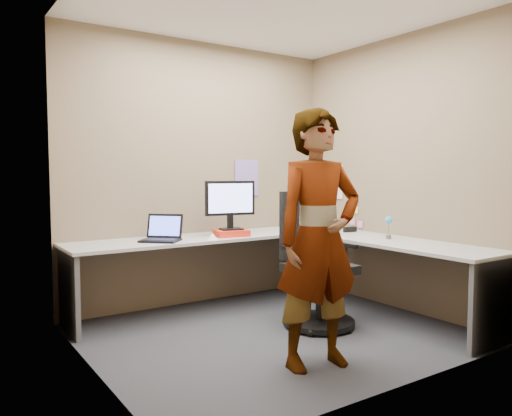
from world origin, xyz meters
TOP-DOWN VIEW (x-y plane):
  - ground at (0.00, 0.00)m, footprint 3.00×3.00m
  - wall_back at (0.00, 1.30)m, footprint 3.00×0.00m
  - wall_right at (1.50, 0.00)m, footprint 0.00×2.70m
  - wall_left at (-1.50, 0.00)m, footprint 0.00×2.70m
  - ceiling at (0.00, 0.00)m, footprint 3.00×3.00m
  - desk at (0.44, 0.39)m, footprint 2.98×2.58m
  - paper_ream at (0.09, 0.85)m, footprint 0.36×0.29m
  - monitor at (0.09, 0.87)m, footprint 0.51×0.18m
  - laptop at (-0.61, 0.92)m, footprint 0.44×0.44m
  - trackball_mouse at (-0.48, 0.97)m, footprint 0.12×0.08m
  - origami at (-0.18, 0.75)m, footprint 0.10×0.10m
  - stapler at (1.31, 0.45)m, footprint 0.15×0.06m
  - flower at (1.22, -0.16)m, footprint 0.07×0.07m
  - calendar_purple at (0.55, 1.29)m, footprint 0.30×0.01m
  - calendar_white at (1.49, 0.90)m, footprint 0.01×0.28m
  - sticky_note_a at (1.49, 0.55)m, footprint 0.01×0.07m
  - sticky_note_b at (1.49, 0.60)m, footprint 0.01×0.07m
  - sticky_note_c at (1.49, 0.48)m, footprint 0.01×0.07m
  - sticky_note_d at (1.49, 0.70)m, footprint 0.01×0.07m
  - office_chair at (0.43, -0.01)m, footprint 0.62×0.62m
  - person at (-0.16, -0.74)m, footprint 0.71×0.52m

SIDE VIEW (x-z plane):
  - ground at x=0.00m, z-range 0.00..0.00m
  - office_chair at x=0.43m, z-range -0.11..1.06m
  - desk at x=0.44m, z-range 0.22..0.95m
  - trackball_mouse at x=-0.48m, z-range 0.72..0.79m
  - stapler at x=1.31m, z-range 0.73..0.78m
  - origami at x=-0.18m, z-range 0.73..0.79m
  - paper_ream at x=0.09m, z-range 0.73..0.79m
  - laptop at x=-0.61m, z-range 0.67..0.91m
  - sticky_note_c at x=1.49m, z-range 0.76..0.84m
  - sticky_note_b at x=1.49m, z-range 0.78..0.86m
  - flower at x=1.22m, z-range 0.77..0.98m
  - person at x=-0.16m, z-range 0.00..1.80m
  - sticky_note_d at x=1.49m, z-range 0.88..0.96m
  - sticky_note_a at x=1.49m, z-range 0.91..0.99m
  - monitor at x=0.09m, z-range 0.84..1.32m
  - calendar_white at x=1.49m, z-range 1.06..1.44m
  - calendar_purple at x=0.55m, z-range 1.10..1.50m
  - wall_back at x=0.00m, z-range -0.15..2.85m
  - wall_right at x=1.50m, z-range 0.00..2.70m
  - wall_left at x=-1.50m, z-range 0.00..2.70m
  - ceiling at x=0.00m, z-range 2.70..2.70m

